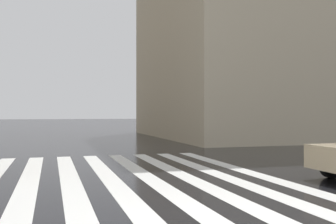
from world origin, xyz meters
TOP-DOWN VIEW (x-y plane):
  - zebra_crossing at (4.00, 0.56)m, footprint 13.00×7.50m

SIDE VIEW (x-z plane):
  - zebra_crossing at x=4.00m, z-range 0.00..0.01m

